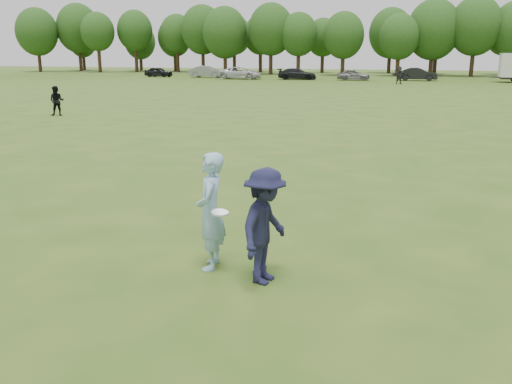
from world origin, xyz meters
TOP-DOWN VIEW (x-y plane):
  - ground at (0.00, 0.00)m, footprint 200.00×200.00m
  - thrower at (-0.70, 0.47)m, footprint 0.60×0.78m
  - defender at (0.30, 0.18)m, footprint 0.84×1.25m
  - player_far_a at (-16.70, 17.94)m, footprint 0.95×0.85m
  - player_far_d at (-0.41, 53.82)m, footprint 1.81×1.15m
  - car_a at (-32.60, 60.92)m, footprint 4.01×1.91m
  - car_b at (-25.58, 61.15)m, footprint 4.64×1.78m
  - car_c at (-19.98, 58.56)m, footprint 5.45×2.66m
  - car_d at (-12.89, 59.45)m, footprint 4.85×2.28m
  - car_e at (-5.98, 59.57)m, footprint 3.94×1.71m
  - car_f at (1.38, 61.12)m, footprint 4.62×1.70m
  - disc_in_play at (-0.45, 0.25)m, footprint 0.33×0.33m
  - treeline at (2.81, 76.90)m, footprint 130.35×18.39m

SIDE VIEW (x-z plane):
  - ground at x=0.00m, z-range 0.00..0.00m
  - car_a at x=-32.60m, z-range 0.00..1.32m
  - car_e at x=-5.98m, z-range 0.00..1.32m
  - car_d at x=-12.89m, z-range 0.00..1.37m
  - car_c at x=-19.98m, z-range 0.00..1.49m
  - car_b at x=-25.58m, z-range 0.00..1.51m
  - car_f at x=1.38m, z-range 0.00..1.51m
  - player_far_a at x=-16.70m, z-range 0.00..1.60m
  - defender at x=0.30m, z-range 0.00..1.79m
  - player_far_d at x=-0.41m, z-range 0.00..1.87m
  - thrower at x=-0.70m, z-range 0.00..1.91m
  - disc_in_play at x=-0.45m, z-range 0.99..1.06m
  - treeline at x=2.81m, z-range 0.39..12.13m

